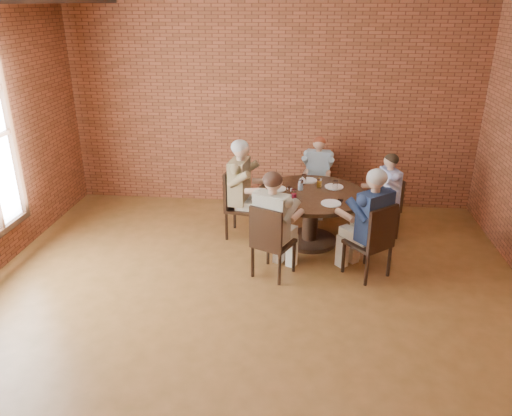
# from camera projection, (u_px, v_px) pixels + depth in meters

# --- Properties ---
(floor) EXTENTS (7.00, 7.00, 0.00)m
(floor) POSITION_uv_depth(u_px,v_px,m) (245.00, 323.00, 5.31)
(floor) COLOR brown
(floor) RESTS_ON ground
(wall_back) EXTENTS (7.00, 0.00, 7.00)m
(wall_back) POSITION_uv_depth(u_px,v_px,m) (271.00, 101.00, 7.87)
(wall_back) COLOR brown
(wall_back) RESTS_ON ground
(dining_table) EXTENTS (1.50, 1.50, 0.75)m
(dining_table) POSITION_uv_depth(u_px,v_px,m) (311.00, 208.00, 6.88)
(dining_table) COLOR black
(dining_table) RESTS_ON floor
(chair_a) EXTENTS (0.47, 0.47, 0.88)m
(chair_a) POSITION_uv_depth(u_px,v_px,m) (389.00, 204.00, 7.13)
(chair_a) COLOR black
(chair_a) RESTS_ON floor
(diner_a) EXTENTS (0.69, 0.62, 1.22)m
(diner_a) POSITION_uv_depth(u_px,v_px,m) (385.00, 196.00, 7.06)
(diner_a) COLOR #4054A8
(diner_a) RESTS_ON floor
(chair_b) EXTENTS (0.41, 0.41, 0.88)m
(chair_b) POSITION_uv_depth(u_px,v_px,m) (317.00, 182.00, 7.97)
(chair_b) COLOR black
(chair_b) RESTS_ON floor
(diner_b) EXTENTS (0.52, 0.62, 1.24)m
(diner_b) POSITION_uv_depth(u_px,v_px,m) (317.00, 176.00, 7.85)
(diner_b) COLOR #97B1C0
(diner_b) RESTS_ON floor
(chair_c) EXTENTS (0.53, 0.53, 0.98)m
(chair_c) POSITION_uv_depth(u_px,v_px,m) (237.00, 201.00, 7.11)
(chair_c) COLOR black
(chair_c) RESTS_ON floor
(diner_c) EXTENTS (0.79, 0.68, 1.42)m
(diner_c) POSITION_uv_depth(u_px,v_px,m) (244.00, 190.00, 7.02)
(diner_c) COLOR brown
(diner_c) RESTS_ON floor
(chair_d) EXTENTS (0.58, 0.58, 0.95)m
(chair_d) POSITION_uv_depth(u_px,v_px,m) (270.00, 240.00, 5.99)
(chair_d) COLOR black
(chair_d) RESTS_ON floor
(diner_d) EXTENTS (0.77, 0.83, 1.35)m
(diner_d) POSITION_uv_depth(u_px,v_px,m) (274.00, 225.00, 6.00)
(diner_d) COLOR #CCADA0
(diner_d) RESTS_ON floor
(chair_e) EXTENTS (0.64, 0.64, 0.97)m
(chair_e) POSITION_uv_depth(u_px,v_px,m) (374.00, 239.00, 5.99)
(chair_e) COLOR black
(chair_e) RESTS_ON floor
(diner_e) EXTENTS (0.87, 0.89, 1.39)m
(diner_e) POSITION_uv_depth(u_px,v_px,m) (370.00, 223.00, 5.99)
(diner_e) COLOR #1A294A
(diner_e) RESTS_ON floor
(plate_a) EXTENTS (0.26, 0.26, 0.01)m
(plate_a) POSITION_uv_depth(u_px,v_px,m) (334.00, 187.00, 6.99)
(plate_a) COLOR white
(plate_a) RESTS_ON dining_table
(plate_b) EXTENTS (0.26, 0.26, 0.01)m
(plate_b) POSITION_uv_depth(u_px,v_px,m) (308.00, 180.00, 7.24)
(plate_b) COLOR white
(plate_b) RESTS_ON dining_table
(plate_c) EXTENTS (0.26, 0.26, 0.01)m
(plate_c) POSITION_uv_depth(u_px,v_px,m) (277.00, 189.00, 6.92)
(plate_c) COLOR white
(plate_c) RESTS_ON dining_table
(plate_d) EXTENTS (0.26, 0.26, 0.01)m
(plate_d) POSITION_uv_depth(u_px,v_px,m) (331.00, 203.00, 6.42)
(plate_d) COLOR white
(plate_d) RESTS_ON dining_table
(glass_a) EXTENTS (0.07, 0.07, 0.14)m
(glass_a) POSITION_uv_depth(u_px,v_px,m) (335.00, 186.00, 6.85)
(glass_a) COLOR white
(glass_a) RESTS_ON dining_table
(glass_b) EXTENTS (0.07, 0.07, 0.14)m
(glass_b) POSITION_uv_depth(u_px,v_px,m) (319.00, 182.00, 6.97)
(glass_b) COLOR white
(glass_b) RESTS_ON dining_table
(glass_c) EXTENTS (0.07, 0.07, 0.14)m
(glass_c) POSITION_uv_depth(u_px,v_px,m) (304.00, 179.00, 7.09)
(glass_c) COLOR white
(glass_c) RESTS_ON dining_table
(glass_d) EXTENTS (0.07, 0.07, 0.14)m
(glass_d) POSITION_uv_depth(u_px,v_px,m) (301.00, 185.00, 6.87)
(glass_d) COLOR white
(glass_d) RESTS_ON dining_table
(glass_e) EXTENTS (0.07, 0.07, 0.14)m
(glass_e) POSITION_uv_depth(u_px,v_px,m) (289.00, 192.00, 6.61)
(glass_e) COLOR white
(glass_e) RESTS_ON dining_table
(glass_f) EXTENTS (0.07, 0.07, 0.14)m
(glass_f) POSITION_uv_depth(u_px,v_px,m) (294.00, 194.00, 6.54)
(glass_f) COLOR white
(glass_f) RESTS_ON dining_table
(smartphone) EXTENTS (0.10, 0.15, 0.01)m
(smartphone) POSITION_uv_depth(u_px,v_px,m) (340.00, 201.00, 6.49)
(smartphone) COLOR black
(smartphone) RESTS_ON dining_table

